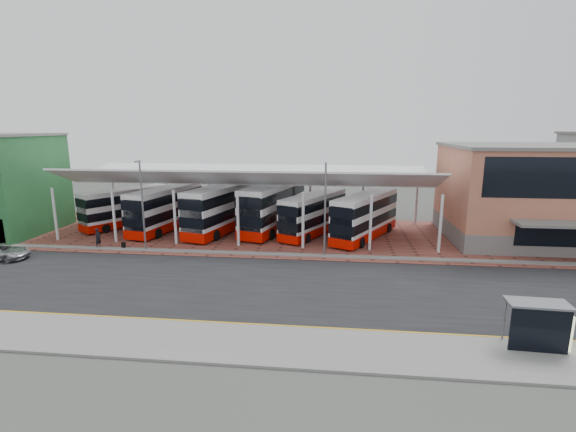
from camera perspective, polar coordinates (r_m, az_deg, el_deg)
name	(u,v)px	position (r m, az deg, el deg)	size (l,w,h in m)	color
ground	(294,282)	(30.22, 0.81, -9.05)	(140.00, 140.00, 0.00)	#3D403B
road	(292,287)	(29.29, 0.62, -9.73)	(120.00, 14.00, 0.02)	black
forecourt	(326,236)	(42.47, 5.20, -2.75)	(72.00, 16.00, 0.06)	brown
sidewalk	(277,346)	(22.09, -1.56, -17.31)	(120.00, 4.00, 0.14)	slate
north_kerb	(301,255)	(36.03, 1.77, -5.39)	(120.00, 0.80, 0.14)	slate
yellow_line_near	(282,328)	(23.86, -0.88, -15.05)	(120.00, 0.12, 0.01)	gold
yellow_line_far	(282,325)	(24.12, -0.79, -14.73)	(120.00, 0.12, 0.01)	gold
canopy	(249,177)	(43.18, -5.34, 5.29)	(37.00, 11.63, 7.07)	silver
terminal	(547,193)	(47.04, 31.89, 2.67)	(18.40, 14.40, 9.25)	#64605E
shop_green	(13,184)	(51.24, -33.44, 3.65)	(6.40, 10.20, 10.22)	#286733
lamp_west	(142,203)	(38.72, -19.31, 1.71)	(0.16, 0.90, 8.07)	slate
lamp_east	(325,207)	(34.95, 5.10, 1.28)	(0.16, 0.90, 8.07)	slate
bus_0	(127,208)	(49.46, -21.15, 1.08)	(7.37, 9.72, 4.15)	silver
bus_1	(166,209)	(46.40, -16.30, 0.98)	(4.65, 11.29, 4.54)	silver
bus_2	(223,208)	(44.33, -8.91, 1.03)	(5.63, 12.10, 4.86)	silver
bus_3	(273,207)	(44.33, -2.00, 1.26)	(5.73, 12.43, 4.99)	silver
bus_4	(314,214)	(42.61, 3.53, 0.22)	(6.55, 10.08, 4.16)	silver
bus_5	(365,216)	(41.74, 10.52, -0.05)	(7.12, 10.59, 4.40)	silver
silver_car	(2,252)	(42.47, -34.52, -4.05)	(2.08, 4.50, 1.25)	#A1A3A8
pedestrian	(98,238)	(41.73, -24.52, -2.76)	(0.67, 0.44, 1.83)	black
suitcase	(124,245)	(40.80, -21.57, -3.76)	(0.32, 0.23, 0.55)	black
bus_shelter	(544,322)	(24.40, 31.60, -12.22)	(3.02, 1.50, 2.36)	black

